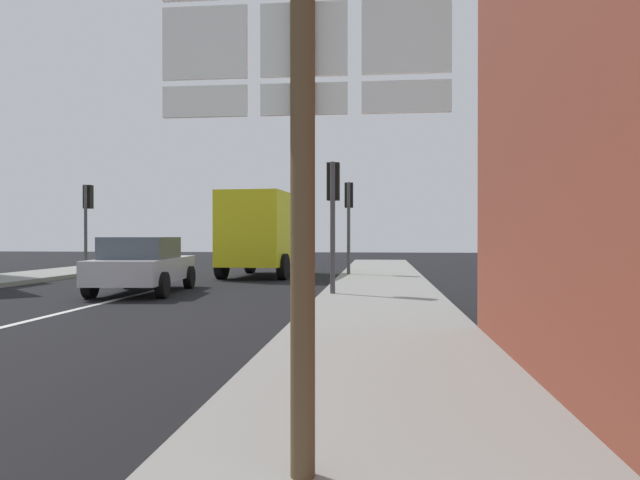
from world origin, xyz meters
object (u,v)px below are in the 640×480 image
delivery_truck (264,232)px  traffic_light_far_right (349,207)px  traffic_light_near_right (333,198)px  traffic_light_far_left (88,208)px  sedan_far (143,264)px  route_sign_post (303,147)px

delivery_truck → traffic_light_far_right: bearing=-4.2°
traffic_light_far_right → traffic_light_near_right: size_ratio=1.05×
traffic_light_far_left → traffic_light_far_right: bearing=-2.0°
traffic_light_near_right → traffic_light_far_left: (-10.05, 7.45, 0.15)m
traffic_light_far_right → traffic_light_far_left: traffic_light_far_left is taller
sedan_far → delivery_truck: bearing=73.7°
route_sign_post → traffic_light_far_right: size_ratio=0.93×
traffic_light_near_right → traffic_light_far_right: bearing=90.0°
delivery_truck → route_sign_post: bearing=-77.9°
traffic_light_near_right → traffic_light_far_left: bearing=143.5°
delivery_truck → traffic_light_far_left: traffic_light_far_left is taller
route_sign_post → traffic_light_near_right: (-0.68, 10.64, 0.41)m
delivery_truck → traffic_light_near_right: traffic_light_near_right is taller
sedan_far → traffic_light_near_right: size_ratio=1.33×
traffic_light_far_left → delivery_truck: bearing=-0.9°
traffic_light_near_right → traffic_light_far_left: size_ratio=0.94×
traffic_light_far_left → traffic_light_near_right: bearing=-36.5°
sedan_far → delivery_truck: 6.85m
sedan_far → delivery_truck: (1.90, 6.52, 0.89)m
sedan_far → traffic_light_far_right: size_ratio=1.27×
route_sign_post → traffic_light_far_left: (-10.73, 18.09, 0.56)m
route_sign_post → traffic_light_far_left: 21.04m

